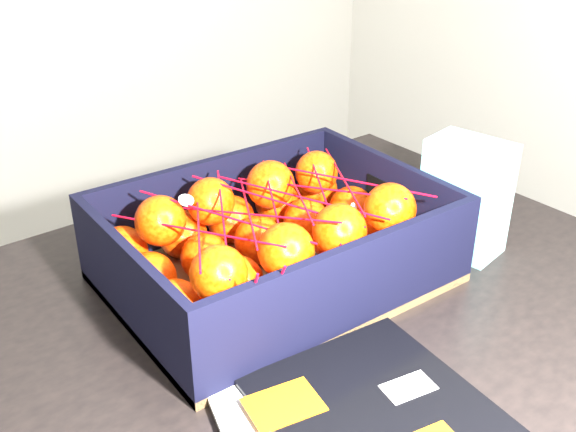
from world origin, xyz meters
TOP-DOWN VIEW (x-y plane):
  - table at (0.30, 0.27)m, footprint 1.23×0.84m
  - produce_crate at (0.40, 0.35)m, footprint 0.42×0.32m
  - clementine_heap at (0.41, 0.35)m, footprint 0.41×0.30m
  - mesh_net at (0.40, 0.34)m, footprint 0.35×0.28m
  - retail_carton at (0.67, 0.27)m, footprint 0.10×0.12m

SIDE VIEW (x-z plane):
  - table at x=0.30m, z-range 0.28..1.03m
  - produce_crate at x=0.40m, z-range 0.73..0.85m
  - clementine_heap at x=0.41m, z-range 0.75..0.87m
  - retail_carton at x=0.67m, z-range 0.75..0.92m
  - mesh_net at x=0.40m, z-range 0.82..0.91m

